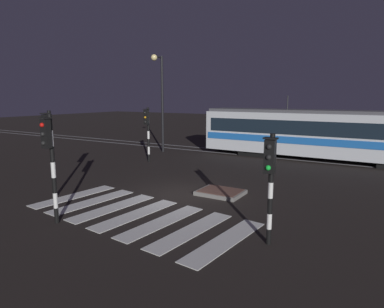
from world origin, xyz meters
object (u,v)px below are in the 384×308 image
traffic_light_kerb_mid_left (50,153)px  tram (323,134)px  traffic_light_corner_far_left (147,126)px  street_lamp_trackside_left (160,92)px  traffic_light_corner_near_left (49,141)px  traffic_light_corner_near_right (270,173)px

traffic_light_kerb_mid_left → tram: tram is taller
traffic_light_corner_far_left → traffic_light_kerb_mid_left: 10.60m
street_lamp_trackside_left → traffic_light_corner_near_left: bearing=-75.5°
traffic_light_kerb_mid_left → traffic_light_corner_near_left: bearing=144.1°
tram → traffic_light_corner_near_right: bearing=-85.5°
traffic_light_corner_near_right → traffic_light_corner_far_left: bearing=143.0°
traffic_light_kerb_mid_left → street_lamp_trackside_left: (-5.49, 13.37, 2.11)m
street_lamp_trackside_left → traffic_light_kerb_mid_left: bearing=-67.7°
traffic_light_kerb_mid_left → street_lamp_trackside_left: 14.61m
traffic_light_corner_near_right → traffic_light_corner_far_left: (-10.39, 7.84, 0.21)m
street_lamp_trackside_left → traffic_light_corner_near_right: bearing=-43.6°
traffic_light_kerb_mid_left → tram: (5.36, 16.06, -0.59)m
traffic_light_corner_near_right → traffic_light_corner_far_left: traffic_light_corner_far_left is taller
traffic_light_corner_near_left → street_lamp_trackside_left: 12.14m
traffic_light_corner_near_left → traffic_light_kerb_mid_left: size_ratio=1.00×
traffic_light_corner_far_left → traffic_light_kerb_mid_left: (3.92, -9.84, 0.08)m
traffic_light_corner_far_left → traffic_light_kerb_mid_left: traffic_light_kerb_mid_left is taller
traffic_light_corner_near_right → tram: size_ratio=0.20×
traffic_light_corner_near_left → street_lamp_trackside_left: size_ratio=0.51×
traffic_light_corner_far_left → traffic_light_corner_near_left: bearing=-79.9°
traffic_light_corner_near_left → traffic_light_corner_far_left: traffic_light_corner_near_left is taller
traffic_light_kerb_mid_left → street_lamp_trackside_left: street_lamp_trackside_left is taller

